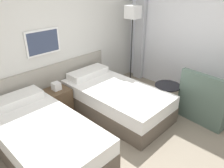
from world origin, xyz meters
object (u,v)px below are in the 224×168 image
at_px(bed_near_door, 42,137).
at_px(nightstand, 58,100).
at_px(side_table, 167,92).
at_px(bed_near_window, 115,99).
at_px(floor_lamp, 133,18).
at_px(armchair, 208,103).

relative_size(bed_near_door, nightstand, 3.29).
bearing_deg(side_table, bed_near_window, 138.20).
xyz_separation_m(nightstand, floor_lamp, (1.91, -0.18, 1.30)).
bearing_deg(bed_near_door, nightstand, 44.98).
distance_m(nightstand, side_table, 2.06).
distance_m(bed_near_window, side_table, 1.00).
bearing_deg(floor_lamp, bed_near_window, -153.39).
relative_size(bed_near_door, floor_lamp, 1.12).
distance_m(bed_near_door, floor_lamp, 3.02).
bearing_deg(bed_near_window, armchair, -51.81).
height_order(floor_lamp, side_table, floor_lamp).
xyz_separation_m(bed_near_window, side_table, (0.74, -0.66, 0.10)).
bearing_deg(floor_lamp, side_table, -108.58).
relative_size(bed_near_door, side_table, 3.87).
bearing_deg(bed_near_door, armchair, -27.44).
bearing_deg(nightstand, floor_lamp, -5.29).
relative_size(bed_near_door, bed_near_window, 1.00).
xyz_separation_m(bed_near_door, side_table, (2.25, -0.66, 0.10)).
height_order(bed_near_door, armchair, armchair).
distance_m(nightstand, floor_lamp, 2.32).
xyz_separation_m(bed_near_door, floor_lamp, (2.67, 0.58, 1.28)).
height_order(bed_near_window, side_table, bed_near_window).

